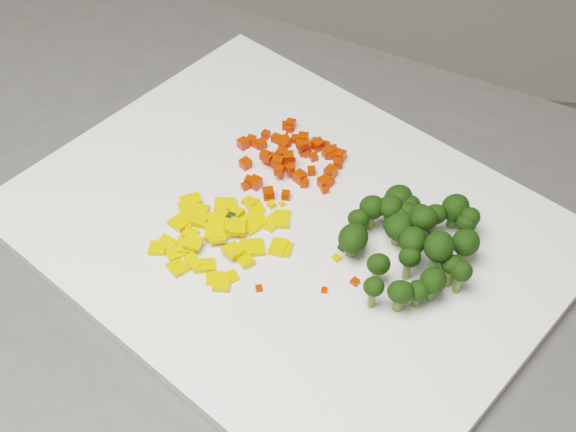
# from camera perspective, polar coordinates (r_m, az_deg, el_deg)

# --- Properties ---
(cutting_board) EXTENTS (0.63, 0.60, 0.01)m
(cutting_board) POSITION_cam_1_polar(r_m,az_deg,el_deg) (0.78, 0.00, -0.83)
(cutting_board) COLOR white
(cutting_board) RESTS_ON counter_block
(carrot_pile) EXTENTS (0.11, 0.11, 0.03)m
(carrot_pile) POSITION_cam_1_polar(r_m,az_deg,el_deg) (0.82, -0.08, 4.54)
(carrot_pile) COLOR red
(carrot_pile) RESTS_ON cutting_board
(pepper_pile) EXTENTS (0.13, 0.13, 0.02)m
(pepper_pile) POSITION_cam_1_polar(r_m,az_deg,el_deg) (0.76, -4.99, -0.94)
(pepper_pile) COLOR #F0AF0C
(pepper_pile) RESTS_ON cutting_board
(broccoli_pile) EXTENTS (0.13, 0.13, 0.06)m
(broccoli_pile) POSITION_cam_1_polar(r_m,az_deg,el_deg) (0.72, 8.98, -1.69)
(broccoli_pile) COLOR black
(broccoli_pile) RESTS_ON cutting_board
(carrot_cube_0) EXTENTS (0.01, 0.01, 0.01)m
(carrot_cube_0) POSITION_cam_1_polar(r_m,az_deg,el_deg) (0.82, 0.02, 3.74)
(carrot_cube_0) COLOR red
(carrot_cube_0) RESTS_ON carrot_pile
(carrot_cube_1) EXTENTS (0.01, 0.01, 0.01)m
(carrot_cube_1) POSITION_cam_1_polar(r_m,az_deg,el_deg) (0.82, -1.43, 4.11)
(carrot_cube_1) COLOR red
(carrot_cube_1) RESTS_ON carrot_pile
(carrot_cube_2) EXTENTS (0.01, 0.01, 0.01)m
(carrot_cube_2) POSITION_cam_1_polar(r_m,az_deg,el_deg) (0.82, 3.53, 3.74)
(carrot_cube_2) COLOR red
(carrot_cube_2) RESTS_ON carrot_pile
(carrot_cube_3) EXTENTS (0.01, 0.01, 0.01)m
(carrot_cube_3) POSITION_cam_1_polar(r_m,az_deg,el_deg) (0.84, -0.25, 5.34)
(carrot_cube_3) COLOR red
(carrot_cube_3) RESTS_ON carrot_pile
(carrot_cube_4) EXTENTS (0.01, 0.01, 0.01)m
(carrot_cube_4) POSITION_cam_1_polar(r_m,az_deg,el_deg) (0.84, 1.02, 4.92)
(carrot_cube_4) COLOR red
(carrot_cube_4) RESTS_ON carrot_pile
(carrot_cube_5) EXTENTS (0.01, 0.01, 0.01)m
(carrot_cube_5) POSITION_cam_1_polar(r_m,az_deg,el_deg) (0.83, 0.99, 5.05)
(carrot_cube_5) COLOR red
(carrot_cube_5) RESTS_ON carrot_pile
(carrot_cube_6) EXTENTS (0.01, 0.01, 0.01)m
(carrot_cube_6) POSITION_cam_1_polar(r_m,az_deg,el_deg) (0.85, -0.86, 5.54)
(carrot_cube_6) COLOR red
(carrot_cube_6) RESTS_ON carrot_pile
(carrot_cube_7) EXTENTS (0.01, 0.01, 0.01)m
(carrot_cube_7) POSITION_cam_1_polar(r_m,az_deg,el_deg) (0.82, -3.03, 3.74)
(carrot_cube_7) COLOR red
(carrot_cube_7) RESTS_ON carrot_pile
(carrot_cube_8) EXTENTS (0.01, 0.01, 0.01)m
(carrot_cube_8) POSITION_cam_1_polar(r_m,az_deg,el_deg) (0.85, 1.13, 5.18)
(carrot_cube_8) COLOR red
(carrot_cube_8) RESTS_ON carrot_pile
(carrot_cube_9) EXTENTS (0.01, 0.01, 0.01)m
(carrot_cube_9) POSITION_cam_1_polar(r_m,az_deg,el_deg) (0.85, 1.09, 5.53)
(carrot_cube_9) COLOR red
(carrot_cube_9) RESTS_ON carrot_pile
(carrot_cube_10) EXTENTS (0.01, 0.01, 0.01)m
(carrot_cube_10) POSITION_cam_1_polar(r_m,az_deg,el_deg) (0.85, 0.48, 5.51)
(carrot_cube_10) COLOR red
(carrot_cube_10) RESTS_ON carrot_pile
(carrot_cube_11) EXTENTS (0.01, 0.01, 0.01)m
(carrot_cube_11) POSITION_cam_1_polar(r_m,az_deg,el_deg) (0.85, -0.06, 5.29)
(carrot_cube_11) COLOR red
(carrot_cube_11) RESTS_ON carrot_pile
(carrot_cube_12) EXTENTS (0.01, 0.01, 0.01)m
(carrot_cube_12) POSITION_cam_1_polar(r_m,az_deg,el_deg) (0.81, -0.74, 3.84)
(carrot_cube_12) COLOR red
(carrot_cube_12) RESTS_ON carrot_pile
(carrot_cube_13) EXTENTS (0.01, 0.01, 0.01)m
(carrot_cube_13) POSITION_cam_1_polar(r_m,az_deg,el_deg) (0.84, 2.72, 5.05)
(carrot_cube_13) COLOR red
(carrot_cube_13) RESTS_ON carrot_pile
(carrot_cube_14) EXTENTS (0.01, 0.01, 0.01)m
(carrot_cube_14) POSITION_cam_1_polar(r_m,az_deg,el_deg) (0.81, 0.14, 3.36)
(carrot_cube_14) COLOR red
(carrot_cube_14) RESTS_ON carrot_pile
(carrot_cube_15) EXTENTS (0.01, 0.01, 0.01)m
(carrot_cube_15) POSITION_cam_1_polar(r_m,az_deg,el_deg) (0.79, -0.16, 1.49)
(carrot_cube_15) COLOR red
(carrot_cube_15) RESTS_ON carrot_pile
(carrot_cube_16) EXTENTS (0.01, 0.01, 0.01)m
(carrot_cube_16) POSITION_cam_1_polar(r_m,az_deg,el_deg) (0.83, 2.81, 4.48)
(carrot_cube_16) COLOR red
(carrot_cube_16) RESTS_ON carrot_pile
(carrot_cube_17) EXTENTS (0.01, 0.01, 0.01)m
(carrot_cube_17) POSITION_cam_1_polar(r_m,az_deg,el_deg) (0.85, 0.92, 5.29)
(carrot_cube_17) COLOR red
(carrot_cube_17) RESTS_ON carrot_pile
(carrot_cube_18) EXTENTS (0.01, 0.01, 0.01)m
(carrot_cube_18) POSITION_cam_1_polar(r_m,az_deg,el_deg) (0.82, -0.59, 4.40)
(carrot_cube_18) COLOR red
(carrot_cube_18) RESTS_ON carrot_pile
(carrot_cube_19) EXTENTS (0.02, 0.02, 0.01)m
(carrot_cube_19) POSITION_cam_1_polar(r_m,az_deg,el_deg) (0.81, 0.85, 2.80)
(carrot_cube_19) COLOR red
(carrot_cube_19) RESTS_ON carrot_pile
(carrot_cube_20) EXTENTS (0.01, 0.01, 0.01)m
(carrot_cube_20) POSITION_cam_1_polar(r_m,az_deg,el_deg) (0.80, -3.06, 2.12)
(carrot_cube_20) COLOR red
(carrot_cube_20) RESTS_ON carrot_pile
(carrot_cube_21) EXTENTS (0.01, 0.01, 0.01)m
(carrot_cube_21) POSITION_cam_1_polar(r_m,az_deg,el_deg) (0.80, 1.13, 2.39)
(carrot_cube_21) COLOR red
(carrot_cube_21) RESTS_ON carrot_pile
(carrot_cube_22) EXTENTS (0.01, 0.01, 0.01)m
(carrot_cube_22) POSITION_cam_1_polar(r_m,az_deg,el_deg) (0.83, -0.29, 5.03)
(carrot_cube_22) COLOR red
(carrot_cube_22) RESTS_ON carrot_pile
(carrot_cube_23) EXTENTS (0.01, 0.01, 0.01)m
(carrot_cube_23) POSITION_cam_1_polar(r_m,az_deg,el_deg) (0.80, -2.34, 2.38)
(carrot_cube_23) COLOR red
(carrot_cube_23) RESTS_ON carrot_pile
(carrot_cube_24) EXTENTS (0.01, 0.01, 0.01)m
(carrot_cube_24) POSITION_cam_1_polar(r_m,az_deg,el_deg) (0.84, -1.92, 5.14)
(carrot_cube_24) COLOR red
(carrot_cube_24) RESTS_ON carrot_pile
(carrot_cube_25) EXTENTS (0.01, 0.01, 0.01)m
(carrot_cube_25) POSITION_cam_1_polar(r_m,az_deg,el_deg) (0.84, -0.43, 5.25)
(carrot_cube_25) COLOR red
(carrot_cube_25) RESTS_ON carrot_pile
(carrot_cube_26) EXTENTS (0.01, 0.01, 0.01)m
(carrot_cube_26) POSITION_cam_1_polar(r_m,az_deg,el_deg) (0.83, 1.20, 4.51)
(carrot_cube_26) COLOR red
(carrot_cube_26) RESTS_ON carrot_pile
(carrot_cube_27) EXTENTS (0.01, 0.01, 0.01)m
(carrot_cube_27) POSITION_cam_1_polar(r_m,az_deg,el_deg) (0.83, 3.06, 4.35)
(carrot_cube_27) COLOR red
(carrot_cube_27) RESTS_ON carrot_pile
(carrot_cube_28) EXTENTS (0.01, 0.01, 0.01)m
(carrot_cube_28) POSITION_cam_1_polar(r_m,az_deg,el_deg) (0.80, -0.62, 3.25)
(carrot_cube_28) COLOR red
(carrot_cube_28) RESTS_ON carrot_pile
(carrot_cube_29) EXTENTS (0.01, 0.01, 0.01)m
(carrot_cube_29) POSITION_cam_1_polar(r_m,az_deg,el_deg) (0.85, 0.79, 5.35)
(carrot_cube_29) COLOR red
(carrot_cube_29) RESTS_ON carrot_pile
(carrot_cube_30) EXTENTS (0.01, 0.01, 0.01)m
(carrot_cube_30) POSITION_cam_1_polar(r_m,az_deg,el_deg) (0.79, -1.41, 1.60)
(carrot_cube_30) COLOR red
(carrot_cube_30) RESTS_ON carrot_pile
(carrot_cube_31) EXTENTS (0.01, 0.01, 0.01)m
(carrot_cube_31) POSITION_cam_1_polar(r_m,az_deg,el_deg) (0.82, -0.29, 3.87)
(carrot_cube_31) COLOR red
(carrot_cube_31) RESTS_ON carrot_pile
(carrot_cube_32) EXTENTS (0.02, 0.02, 0.01)m
(carrot_cube_32) POSITION_cam_1_polar(r_m,az_deg,el_deg) (0.80, 2.59, 2.40)
(carrot_cube_32) COLOR red
(carrot_cube_32) RESTS_ON carrot_pile
(carrot_cube_33) EXTENTS (0.01, 0.01, 0.01)m
(carrot_cube_33) POSITION_cam_1_polar(r_m,az_deg,el_deg) (0.83, -0.28, 4.17)
(carrot_cube_33) COLOR red
(carrot_cube_33) RESTS_ON carrot_pile
(carrot_cube_34) EXTENTS (0.01, 0.01, 0.01)m
(carrot_cube_34) POSITION_cam_1_polar(r_m,az_deg,el_deg) (0.84, 1.24, 4.95)
(carrot_cube_34) COLOR red
(carrot_cube_34) RESTS_ON carrot_pile
(carrot_cube_35) EXTENTS (0.01, 0.01, 0.01)m
(carrot_cube_35) POSITION_cam_1_polar(r_m,az_deg,el_deg) (0.86, 0.06, 6.24)
(carrot_cube_35) COLOR red
(carrot_cube_35) RESTS_ON carrot_pile
(carrot_cube_36) EXTENTS (0.01, 0.01, 0.01)m
(carrot_cube_36) POSITION_cam_1_polar(r_m,az_deg,el_deg) (0.80, -2.75, 2.47)
(carrot_cube_36) COLOR red
(carrot_cube_36) RESTS_ON carrot_pile
(carrot_cube_37) EXTENTS (0.01, 0.01, 0.01)m
(carrot_cube_37) POSITION_cam_1_polar(r_m,az_deg,el_deg) (0.87, -0.17, 6.45)
(carrot_cube_37) COLOR red
(carrot_cube_37) RESTS_ON carrot_pile
(carrot_cube_38) EXTENTS (0.01, 0.01, 0.01)m
(carrot_cube_38) POSITION_cam_1_polar(r_m,az_deg,el_deg) (0.82, 0.16, 3.74)
(carrot_cube_38) COLOR red
(carrot_cube_38) RESTS_ON carrot_pile
(carrot_cube_39) EXTENTS (0.01, 0.01, 0.01)m
(carrot_cube_39) POSITION_cam_1_polar(r_m,az_deg,el_deg) (0.87, 0.20, 6.53)
(carrot_cube_39) COLOR red
(carrot_cube_39) RESTS_ON carrot_pile
(carrot_cube_40) EXTENTS (0.01, 0.01, 0.01)m
(carrot_cube_40) POSITION_cam_1_polar(r_m,az_deg,el_deg) (0.83, -1.56, 4.10)
(carrot_cube_40) COLOR red
(carrot_cube_40) RESTS_ON carrot_pile
(carrot_cube_41) EXTENTS (0.01, 0.01, 0.01)m
(carrot_cube_41) POSITION_cam_1_polar(r_m,az_deg,el_deg) (0.81, 3.03, 2.48)
(carrot_cube_41) COLOR red
(carrot_cube_41) RESTS_ON carrot_pile
(carrot_cube_42) EXTENTS (0.01, 0.01, 0.01)m
(carrot_cube_42) POSITION_cam_1_polar(r_m,az_deg,el_deg) (0.80, 2.62, 1.91)
(carrot_cube_42) COLOR red
(carrot_cube_42) RESTS_ON carrot_pile
(carrot_cube_43) EXTENTS (0.01, 0.01, 0.01)m
(carrot_cube_43) POSITION_cam_1_polar(r_m,az_deg,el_deg) (0.83, 1.83, 4.22)
(carrot_cube_43) COLOR red
(carrot_cube_43) RESTS_ON carrot_pile
(carrot_cube_44) EXTENTS (0.01, 0.01, 0.01)m
(carrot_cube_44) POSITION_cam_1_polar(r_m,az_deg,el_deg) (0.80, 1.18, 2.35)
(carrot_cube_44) COLOR red
(carrot_cube_44) RESTS_ON carrot_pile
(carrot_cube_45) EXTENTS (0.01, 0.01, 0.01)m
(carrot_cube_45) POSITION_cam_1_polar(r_m,az_deg,el_deg) (0.85, -2.63, 5.39)
(carrot_cube_45) COLOR red
(carrot_cube_45) RESTS_ON carrot_pile
(carrot_cube_46) EXTENTS (0.01, 0.01, 0.01)m
(carrot_cube_46) POSITION_cam_1_polar(r_m,az_deg,el_deg) (0.82, 0.05, 4.18)
(carrot_cube_46) COLOR red
(carrot_cube_46) RESTS_ON carrot_pile
(carrot_cube_47) EXTENTS (0.01, 0.01, 0.01)m
(carrot_cube_47) POSITION_cam_1_polar(r_m,az_deg,el_deg) (0.84, 3.15, 4.76)
(carrot_cube_47) COLOR red
(carrot_cube_47) RESTS_ON carrot_pile
(carrot_cube_48) EXTENTS (0.01, 0.01, 0.01)m
(carrot_cube_48) POSITION_cam_1_polar(r_m,az_deg,el_deg) (0.83, -1.11, 4.05)
(carrot_cube_48) COLOR red
(carrot_cube_48) RESTS_ON carrot_pile
(carrot_cube_49) EXTENTS (0.01, 0.01, 0.01)m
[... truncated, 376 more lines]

